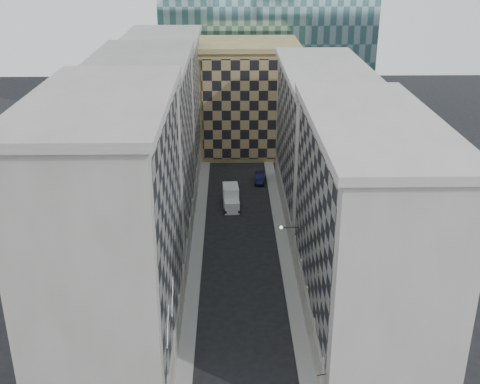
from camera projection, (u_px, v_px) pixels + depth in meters
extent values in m
cube|color=#989893|center=(197.00, 252.00, 71.52)|extent=(1.50, 100.00, 0.15)
cube|color=#989893|center=(284.00, 251.00, 71.70)|extent=(1.50, 100.00, 0.15)
cube|color=gray|center=(112.00, 241.00, 49.48)|extent=(10.00, 22.00, 23.00)
cube|color=gray|center=(170.00, 224.00, 48.98)|extent=(0.25, 19.36, 18.00)
cube|color=gray|center=(175.00, 339.00, 53.41)|extent=(0.45, 21.12, 3.20)
cube|color=gray|center=(98.00, 100.00, 44.87)|extent=(10.80, 22.80, 0.70)
cylinder|color=gray|center=(170.00, 354.00, 50.64)|extent=(0.90, 0.90, 4.40)
cylinder|color=gray|center=(175.00, 316.00, 55.70)|extent=(0.90, 0.90, 4.40)
cylinder|color=gray|center=(180.00, 284.00, 60.77)|extent=(0.90, 0.90, 4.40)
cube|color=gray|center=(146.00, 157.00, 69.94)|extent=(10.00, 22.00, 22.00)
cube|color=gray|center=(187.00, 145.00, 69.44)|extent=(0.25, 19.36, 17.00)
cube|color=gray|center=(190.00, 229.00, 73.67)|extent=(0.45, 21.12, 3.20)
cube|color=gray|center=(139.00, 59.00, 65.53)|extent=(10.80, 22.80, 0.70)
cylinder|color=gray|center=(184.00, 258.00, 65.84)|extent=(0.90, 0.90, 4.40)
cylinder|color=gray|center=(187.00, 235.00, 70.91)|extent=(0.90, 0.90, 4.40)
cylinder|color=gray|center=(190.00, 215.00, 75.97)|extent=(0.90, 0.90, 4.40)
cylinder|color=gray|center=(192.00, 198.00, 81.04)|extent=(0.90, 0.90, 4.40)
cube|color=gray|center=(164.00, 111.00, 90.40)|extent=(10.00, 22.00, 21.00)
cube|color=gray|center=(197.00, 102.00, 89.90)|extent=(0.25, 19.36, 16.00)
cube|color=gray|center=(198.00, 167.00, 93.94)|extent=(0.45, 21.12, 3.20)
cube|color=gray|center=(161.00, 38.00, 86.19)|extent=(10.80, 22.80, 0.70)
cylinder|color=gray|center=(194.00, 183.00, 86.11)|extent=(0.90, 0.90, 4.40)
cylinder|color=gray|center=(196.00, 169.00, 91.17)|extent=(0.90, 0.90, 4.40)
cylinder|color=gray|center=(198.00, 157.00, 96.24)|extent=(0.90, 0.90, 4.40)
cylinder|color=gray|center=(199.00, 146.00, 101.31)|extent=(0.90, 0.90, 4.40)
cube|color=#ABA69C|center=(366.00, 233.00, 54.12)|extent=(10.00, 26.00, 20.00)
cube|color=gray|center=(312.00, 218.00, 53.45)|extent=(0.25, 22.88, 15.00)
cube|color=#ABA69C|center=(308.00, 312.00, 57.30)|extent=(0.45, 24.96, 3.20)
cube|color=#ABA69C|center=(376.00, 122.00, 50.09)|extent=(10.80, 26.80, 0.70)
cylinder|color=#ABA69C|center=(327.00, 381.00, 47.49)|extent=(0.90, 0.90, 4.40)
cylinder|color=#ABA69C|center=(318.00, 341.00, 52.28)|extent=(0.90, 0.90, 4.40)
cylinder|color=#ABA69C|center=(310.00, 307.00, 57.07)|extent=(0.90, 0.90, 4.40)
cylinder|color=#ABA69C|center=(304.00, 278.00, 61.86)|extent=(0.90, 0.90, 4.40)
cylinder|color=#ABA69C|center=(298.00, 254.00, 66.65)|extent=(0.90, 0.90, 4.40)
cube|color=#ABA69C|center=(322.00, 144.00, 79.18)|extent=(10.00, 28.00, 19.00)
cube|color=gray|center=(286.00, 133.00, 78.52)|extent=(0.25, 24.64, 14.00)
cube|color=#ABA69C|center=(284.00, 199.00, 82.17)|extent=(0.45, 26.88, 3.20)
cube|color=#ABA69C|center=(326.00, 69.00, 75.36)|extent=(10.80, 28.80, 0.70)
cube|color=#9E8153|center=(248.00, 100.00, 103.18)|extent=(16.00, 14.00, 18.00)
cube|color=tan|center=(249.00, 110.00, 96.64)|extent=(15.20, 0.25, 16.50)
cube|color=#9E8153|center=(248.00, 44.00, 99.53)|extent=(16.80, 14.80, 0.80)
cube|color=#302B25|center=(235.00, 56.00, 114.10)|extent=(6.00, 6.00, 28.00)
cylinder|color=gray|center=(168.00, 326.00, 44.48)|extent=(0.10, 2.33, 2.33)
cylinder|color=gray|center=(172.00, 296.00, 48.16)|extent=(0.10, 2.33, 2.33)
cylinder|color=black|center=(290.00, 227.00, 63.79)|extent=(1.80, 0.08, 0.08)
sphere|color=#FFE5B2|center=(281.00, 227.00, 63.77)|extent=(0.36, 0.36, 0.36)
cube|color=white|center=(232.00, 206.00, 81.93)|extent=(2.15, 2.32, 1.66)
cube|color=white|center=(231.00, 195.00, 83.90)|extent=(2.31, 3.43, 2.85)
cylinder|color=black|center=(225.00, 211.00, 81.35)|extent=(0.32, 0.84, 0.83)
cylinder|color=black|center=(239.00, 211.00, 81.48)|extent=(0.32, 0.84, 0.83)
cylinder|color=black|center=(224.00, 199.00, 85.24)|extent=(0.32, 0.84, 0.83)
cylinder|color=black|center=(237.00, 199.00, 85.37)|extent=(0.32, 0.84, 0.83)
imported|color=black|center=(260.00, 178.00, 92.01)|extent=(1.75, 4.33, 1.40)
cylinder|color=black|center=(322.00, 375.00, 45.23)|extent=(0.74, 0.25, 0.06)
cube|color=tan|center=(319.00, 379.00, 45.38)|extent=(0.22, 0.65, 0.65)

